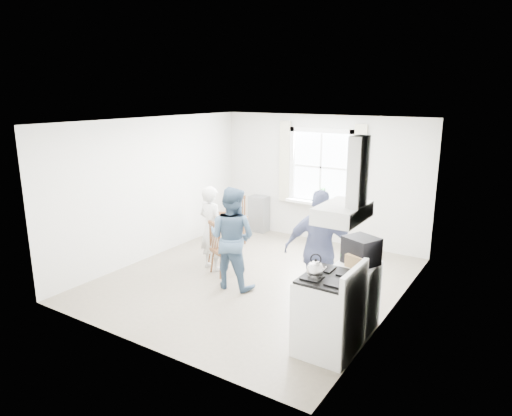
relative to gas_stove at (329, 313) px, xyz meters
The scene contains 16 objects.
room_shell 2.48m from the gas_stove, 144.75° to the left, with size 4.62×5.12×2.64m.
window_assembly 4.36m from the gas_stove, 116.71° to the left, with size 1.88×0.24×1.70m.
range_hood 1.43m from the gas_stove, ahead, with size 0.45×0.76×0.94m.
shelf_unit 4.95m from the gas_stove, 131.97° to the left, with size 0.40×0.30×0.80m, color gray.
gas_stove is the anchor object (origin of this frame).
kettle 0.60m from the gas_stove, 135.93° to the right, with size 0.21×0.21×0.30m.
low_cabinet 0.70m from the gas_stove, 84.32° to the left, with size 0.50×0.55×0.90m, color white.
stereo_stack 0.94m from the gas_stove, 82.08° to the left, with size 0.50×0.48×0.35m.
cardboard_box 0.76m from the gas_stove, 79.50° to the left, with size 0.25×0.18×0.16m, color #A3804F.
windsor_chair_a 4.26m from the gas_stove, 140.11° to the left, with size 0.58×0.58×1.03m.
windsor_chair_b 2.79m from the gas_stove, 155.27° to the left, with size 0.52×0.52×0.94m.
windsor_chair_c 3.39m from the gas_stove, 150.01° to the left, with size 0.55×0.55×0.97m.
person_left 3.11m from the gas_stove, 154.63° to the left, with size 0.54×0.54×1.49m, color silver.
person_mid 2.27m from the gas_stove, 156.27° to the left, with size 0.79×0.79×1.63m, color #3E5874.
person_right 1.18m from the gas_stove, 120.85° to the left, with size 1.02×1.02×1.74m, color navy.
potted_plant 4.17m from the gas_stove, 116.26° to the left, with size 0.18×0.18×0.32m, color #327034.
Camera 1 is at (3.84, -5.98, 3.03)m, focal length 32.00 mm.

